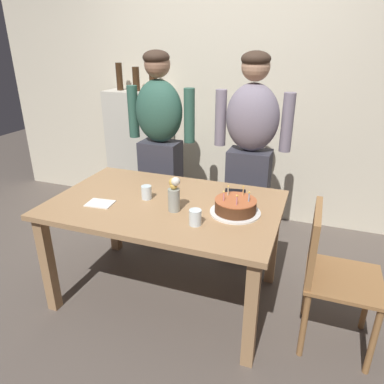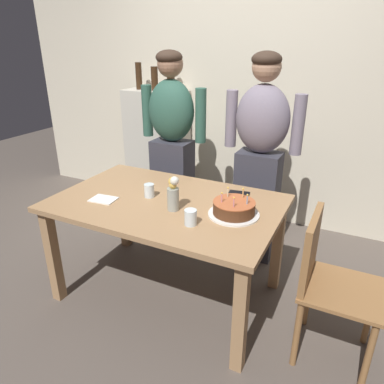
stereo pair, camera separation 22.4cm
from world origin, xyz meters
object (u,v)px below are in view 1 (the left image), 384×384
Objects in this scene: cell_phone at (235,191)px; person_woman_cardigan at (250,156)px; birthday_cake at (236,207)px; water_glass_far at (147,192)px; dining_chair at (328,268)px; water_glass_near at (195,217)px; flower_vase at (174,193)px; napkin_stack at (100,203)px; person_man_bearded at (160,147)px.

cell_phone is 0.46m from person_woman_cardigan.
water_glass_far is at bearing 179.30° from birthday_cake.
dining_chair is at bearing 127.66° from person_woman_cardigan.
water_glass_near is at bearing 101.72° from dining_chair.
flower_vase reaches higher than cell_phone.
water_glass_near is 0.56× the size of napkin_stack.
birthday_cake is at bearing 14.94° from flower_vase.
birthday_cake reaches higher than napkin_stack.
person_woman_cardigan reaches higher than dining_chair.
person_woman_cardigan reaches higher than water_glass_far.
cell_phone and napkin_stack have the same top height.
person_man_bearded is at bearing 107.98° from water_glass_far.
birthday_cake reaches higher than cell_phone.
person_man_bearded reaches higher than water_glass_far.
napkin_stack is at bearing 50.30° from person_woman_cardigan.
person_man_bearded is (-0.25, 0.76, 0.09)m from water_glass_far.
water_glass_near is at bearing -35.28° from flower_vase.
water_glass_far is at bearing 151.36° from water_glass_near.
person_woman_cardigan reaches higher than cell_phone.
cell_phone is 0.93m from napkin_stack.
water_glass_far reaches higher than cell_phone.
person_woman_cardigan is (0.01, 0.44, 0.13)m from cell_phone.
person_man_bearded reaches higher than napkin_stack.
birthday_cake is at bearing -85.55° from cell_phone.
person_woman_cardigan is (0.79, 0.00, 0.00)m from person_man_bearded.
birthday_cake is 0.78m from person_woman_cardigan.
cell_phone is at bearing 32.81° from napkin_stack.
dining_chair is (0.94, 0.03, -0.34)m from flower_vase.
flower_vase is 1.00m from person_man_bearded.
dining_chair reaches higher than water_glass_near.
water_glass_far is 0.31m from napkin_stack.
cell_phone is 0.52m from flower_vase.
water_glass_near is 1.21m from person_man_bearded.
person_woman_cardigan is at bearing 79.97° from cell_phone.
water_glass_far is at bearing 36.45° from napkin_stack.
dining_chair reaches higher than napkin_stack.
cell_phone is (-0.08, 0.33, -0.04)m from birthday_cake.
water_glass_far is 0.94m from person_woman_cardigan.
water_glass_near reaches higher than water_glass_far.
cell_phone is 0.17× the size of dining_chair.
birthday_cake is 0.39m from flower_vase.
water_glass_near is at bearing -109.64° from cell_phone.
napkin_stack is 0.74× the size of flower_vase.
person_man_bearded is at bearing 138.12° from birthday_cake.
flower_vase is at bearing 71.43° from person_woman_cardigan.
flower_vase is at bearing -23.06° from water_glass_far.
cell_phone is at bearing 150.38° from person_man_bearded.
person_man_bearded is (-0.68, 1.00, 0.09)m from water_glass_near.
flower_vase reaches higher than dining_chair.
cell_phone is at bearing 56.09° from flower_vase.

